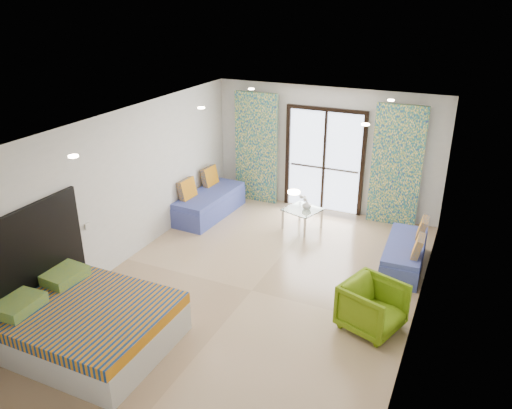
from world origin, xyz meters
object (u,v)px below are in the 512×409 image
at_px(daybed_left, 209,203).
at_px(armchair, 373,305).
at_px(daybed_right, 405,254).
at_px(bed, 87,324).
at_px(coffee_table, 303,211).

xyz_separation_m(daybed_left, armchair, (4.09, -2.53, 0.11)).
xyz_separation_m(daybed_left, daybed_right, (4.23, -0.52, -0.04)).
bearing_deg(armchair, daybed_left, 77.48).
height_order(bed, daybed_right, daybed_right).
xyz_separation_m(daybed_right, coffee_table, (-2.17, 0.73, 0.13)).
relative_size(daybed_right, armchair, 2.09).
height_order(coffee_table, armchair, armchair).
bearing_deg(armchair, coffee_table, 55.75).
distance_m(coffee_table, armchair, 3.40).
height_order(bed, coffee_table, coffee_table).
distance_m(bed, coffee_table, 4.89).
bearing_deg(bed, armchair, 29.40).
bearing_deg(coffee_table, armchair, -53.44).
distance_m(daybed_right, armchair, 2.02).
xyz_separation_m(daybed_right, armchair, (-0.14, -2.01, 0.15)).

